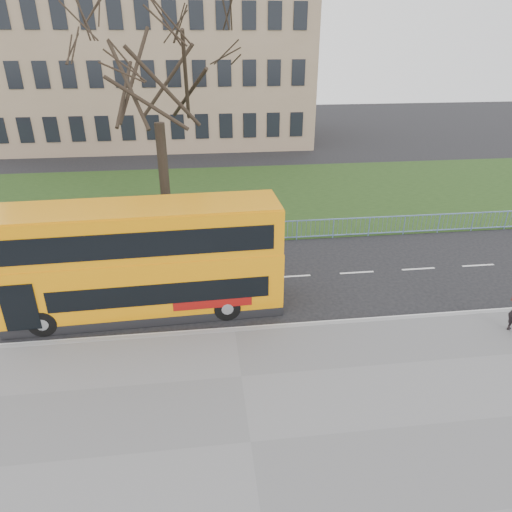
% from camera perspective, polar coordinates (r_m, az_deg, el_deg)
% --- Properties ---
extents(ground, '(120.00, 120.00, 0.00)m').
position_cam_1_polar(ground, '(18.37, -3.06, -6.76)').
color(ground, black).
rests_on(ground, ground).
extents(pavement, '(80.00, 10.50, 0.12)m').
position_cam_1_polar(pavement, '(13.14, -0.68, -22.40)').
color(pavement, slate).
rests_on(pavement, ground).
extents(kerb, '(80.00, 0.20, 0.14)m').
position_cam_1_polar(kerb, '(17.04, -2.67, -9.33)').
color(kerb, gray).
rests_on(kerb, ground).
extents(grass_verge, '(80.00, 15.40, 0.08)m').
position_cam_1_polar(grass_verge, '(31.37, -5.04, 7.36)').
color(grass_verge, '#1D3613').
rests_on(grass_verge, ground).
extents(guard_railing, '(40.00, 0.12, 1.10)m').
position_cam_1_polar(guard_railing, '(23.97, -4.28, 2.80)').
color(guard_railing, '#6D89C3').
rests_on(guard_railing, ground).
extents(bare_tree, '(9.41, 9.41, 13.45)m').
position_cam_1_polar(bare_tree, '(25.75, -12.24, 18.36)').
color(bare_tree, black).
rests_on(bare_tree, grass_verge).
extents(civic_building, '(30.00, 15.00, 14.00)m').
position_cam_1_polar(civic_building, '(50.73, -12.56, 21.90)').
color(civic_building, '#8B7158').
rests_on(civic_building, ground).
extents(yellow_bus, '(10.42, 2.81, 4.33)m').
position_cam_1_polar(yellow_bus, '(17.71, -13.86, -0.23)').
color(yellow_bus, orange).
rests_on(yellow_bus, ground).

